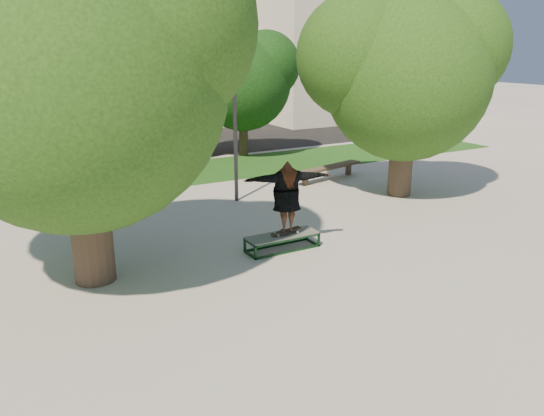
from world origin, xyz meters
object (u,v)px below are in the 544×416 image
tree_left (67,62)px  car_dark (82,147)px  tree_right (404,67)px  bench (328,169)px  grind_box (282,242)px  lamppost (235,100)px  car_grey (162,134)px  car_silver_b (149,128)px

tree_left → car_dark: (2.19, 12.41, -3.76)m
tree_left → tree_right: tree_left is taller
bench → car_dark: bearing=120.1°
grind_box → car_dark: bearing=99.7°
tree_left → tree_right: 10.41m
tree_left → lamppost: size_ratio=1.16×
bench → grind_box: bearing=-147.2°
grind_box → car_grey: (1.53, 13.70, 0.63)m
bench → car_dark: size_ratio=0.82×
tree_right → lamppost: tree_right is taller
tree_left → bench: tree_left is taller
bench → car_grey: bearing=99.2°
grind_box → lamppost: bearing=78.5°
tree_left → car_grey: (5.93, 13.21, -3.60)m
tree_right → car_grey: (-4.28, 11.22, -3.27)m
car_dark → bench: bearing=-35.7°
bench → car_grey: 9.14m
tree_right → bench: 4.68m
tree_left → grind_box: (4.40, -0.49, -4.23)m
tree_left → tree_right: (10.21, 1.99, -0.33)m
bench → car_grey: size_ratio=0.55×
lamppost → bench: bearing=11.9°
tree_right → car_silver_b: bearing=107.5°
lamppost → grind_box: (-0.89, -4.40, -2.96)m
grind_box → car_dark: size_ratio=0.45×
lamppost → car_grey: bearing=86.1°
car_silver_b → tree_left: bearing=-121.4°
car_grey → bench: bearing=-56.2°
car_dark → tree_right: bearing=-41.7°
car_silver_b → grind_box: bearing=-105.9°
tree_left → car_grey: size_ratio=1.20×
tree_right → lamppost: bearing=158.7°
tree_right → lamppost: 5.36m
bench → car_silver_b: car_silver_b is taller
tree_right → grind_box: bearing=-156.9°
car_dark → car_grey: (3.74, 0.80, 0.16)m
grind_box → bench: bench is taller
car_grey → tree_right: bearing=-57.9°
grind_box → car_grey: size_ratio=0.30×
tree_left → bench: size_ratio=2.17×
car_dark → grind_box: bearing=-69.6°
car_silver_b → tree_right: bearing=-82.7°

